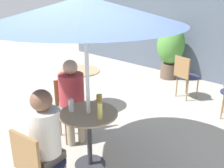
# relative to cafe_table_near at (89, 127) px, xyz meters

# --- Properties ---
(ground_plane) EXTENTS (20.00, 20.00, 0.00)m
(ground_plane) POSITION_rel_cafe_table_near_xyz_m (-0.08, 0.06, -0.54)
(ground_plane) COLOR #9E998E
(cafe_table_near) EXTENTS (0.69, 0.69, 0.72)m
(cafe_table_near) POSITION_rel_cafe_table_near_xyz_m (0.00, 0.00, 0.00)
(cafe_table_near) COLOR #2D2D33
(cafe_table_near) RESTS_ON ground_plane
(cafe_table_far) EXTENTS (0.71, 0.71, 0.72)m
(cafe_table_far) POSITION_rel_cafe_table_near_xyz_m (-1.38, 1.03, 0.01)
(cafe_table_far) COLOR #2D2D33
(cafe_table_far) RESTS_ON ground_plane
(bistro_chair_0) EXTENTS (0.49, 0.47, 0.87)m
(bistro_chair_0) POSITION_rel_cafe_table_near_xyz_m (-0.74, 0.29, -0.01)
(bistro_chair_0) COLOR #232847
(bistro_chair_0) RESTS_ON ground_plane
(bistro_chair_1) EXTENTS (0.44, 0.46, 0.87)m
(bistro_chair_1) POSITION_rel_cafe_table_near_xyz_m (0.12, -0.79, -0.01)
(bistro_chair_1) COLOR #232847
(bistro_chair_1) RESTS_ON ground_plane
(bistro_chair_2) EXTENTS (0.46, 0.47, 0.87)m
(bistro_chair_2) POSITION_rel_cafe_table_near_xyz_m (-0.22, 2.72, -0.01)
(bistro_chair_2) COLOR #232847
(bistro_chair_2) RESTS_ON ground_plane
(seated_person_0) EXTENTS (0.41, 0.39, 1.20)m
(seated_person_0) POSITION_rel_cafe_table_near_xyz_m (-0.60, 0.24, 0.17)
(seated_person_0) COLOR gray
(seated_person_0) RESTS_ON ground_plane
(seated_person_1) EXTENTS (0.30, 0.33, 1.22)m
(seated_person_1) POSITION_rel_cafe_table_near_xyz_m (0.10, -0.64, 0.20)
(seated_person_1) COLOR brown
(seated_person_1) RESTS_ON ground_plane
(beer_glass_0) EXTENTS (0.06, 0.06, 0.19)m
(beer_glass_0) POSITION_rel_cafe_table_near_xyz_m (0.21, -0.01, 0.28)
(beer_glass_0) COLOR #DBC65B
(beer_glass_0) RESTS_ON cafe_table_near
(beer_glass_1) EXTENTS (0.07, 0.07, 0.16)m
(beer_glass_1) POSITION_rel_cafe_table_near_xyz_m (-0.03, 0.20, 0.26)
(beer_glass_1) COLOR #B28433
(beer_glass_1) RESTS_ON cafe_table_near
(beer_glass_2) EXTENTS (0.06, 0.06, 0.15)m
(beer_glass_2) POSITION_rel_cafe_table_near_xyz_m (-0.17, -0.11, 0.26)
(beer_glass_2) COLOR silver
(beer_glass_2) RESTS_ON cafe_table_near
(potted_plant_0) EXTENTS (0.66, 0.66, 1.31)m
(potted_plant_0) POSITION_rel_cafe_table_near_xyz_m (-1.12, 3.64, 0.21)
(potted_plant_0) COLOR brown
(potted_plant_0) RESTS_ON ground_plane
(umbrella) EXTENTS (2.09, 2.09, 2.02)m
(umbrella) POSITION_rel_cafe_table_near_xyz_m (0.00, 0.00, 1.34)
(umbrella) COLOR silver
(umbrella) RESTS_ON ground_plane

